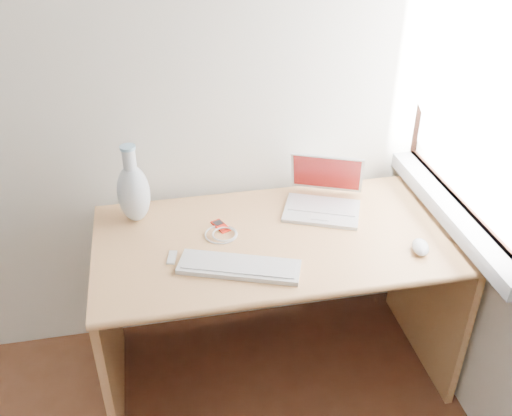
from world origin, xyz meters
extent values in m
cube|color=white|center=(1.75, 1.30, 1.32)|extent=(0.01, 0.90, 1.00)
cube|color=#959597|center=(1.69, 1.30, 0.79)|extent=(0.10, 0.96, 0.06)
cube|color=silver|center=(1.67, 1.30, 1.35)|extent=(0.02, 0.84, 0.92)
cube|color=tan|center=(1.03, 1.36, 0.71)|extent=(1.38, 0.69, 0.03)
cube|color=tan|center=(0.36, 1.36, 0.35)|extent=(0.03, 0.65, 0.70)
cube|color=tan|center=(1.70, 1.36, 0.35)|extent=(0.03, 0.65, 0.70)
cube|color=tan|center=(1.03, 1.69, 0.47)|extent=(1.32, 0.03, 0.46)
cube|color=white|center=(1.24, 1.48, 0.73)|extent=(0.35, 0.30, 0.01)
cube|color=white|center=(1.24, 1.48, 0.74)|extent=(0.29, 0.21, 0.00)
cube|color=white|center=(1.24, 1.59, 0.83)|extent=(0.30, 0.18, 0.19)
cube|color=maroon|center=(1.24, 1.59, 0.83)|extent=(0.28, 0.16, 0.16)
cube|color=white|center=(0.85, 1.19, 0.74)|extent=(0.44, 0.26, 0.02)
cube|color=white|center=(0.85, 1.19, 0.75)|extent=(0.40, 0.23, 0.00)
ellipsoid|color=white|center=(1.51, 1.17, 0.74)|extent=(0.09, 0.12, 0.04)
cube|color=red|center=(0.83, 1.46, 0.73)|extent=(0.07, 0.10, 0.01)
cube|color=black|center=(0.83, 1.46, 0.73)|extent=(0.04, 0.04, 0.00)
torus|color=white|center=(0.82, 1.40, 0.73)|extent=(0.15, 0.15, 0.01)
cube|color=white|center=(0.63, 1.30, 0.73)|extent=(0.04, 0.08, 0.01)
ellipsoid|color=silver|center=(0.51, 1.57, 0.85)|extent=(0.12, 0.12, 0.24)
cylinder|color=silver|center=(0.51, 1.57, 0.99)|extent=(0.05, 0.05, 0.10)
cylinder|color=#89BBDC|center=(0.51, 1.57, 1.04)|extent=(0.06, 0.06, 0.01)
camera|label=1|loc=(0.61, -0.35, 1.97)|focal=40.00mm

